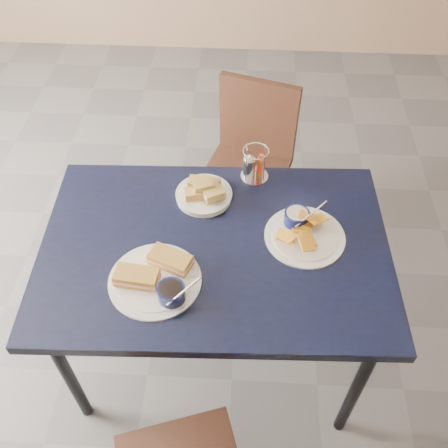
# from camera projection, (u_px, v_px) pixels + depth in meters

# --- Properties ---
(ground) EXTENTS (6.00, 6.00, 0.00)m
(ground) POSITION_uv_depth(u_px,v_px,m) (235.00, 318.00, 2.41)
(ground) COLOR #515156
(ground) RESTS_ON ground
(dining_table) EXTENTS (1.25, 0.85, 0.75)m
(dining_table) POSITION_uv_depth(u_px,v_px,m) (215.00, 257.00, 1.79)
(dining_table) COLOR black
(dining_table) RESTS_ON ground
(chair_far) EXTENTS (0.48, 0.48, 0.83)m
(chair_far) POSITION_uv_depth(u_px,v_px,m) (247.00, 151.00, 2.49)
(chair_far) COLOR black
(chair_far) RESTS_ON ground
(sandwich_plate) EXTENTS (0.32, 0.31, 0.12)m
(sandwich_plate) POSITION_uv_depth(u_px,v_px,m) (157.00, 277.00, 1.62)
(sandwich_plate) COLOR white
(sandwich_plate) RESTS_ON dining_table
(plantain_plate) EXTENTS (0.29, 0.29, 0.12)m
(plantain_plate) POSITION_uv_depth(u_px,v_px,m) (302.00, 229.00, 1.76)
(plantain_plate) COLOR white
(plantain_plate) RESTS_ON dining_table
(bread_basket) EXTENTS (0.21, 0.21, 0.08)m
(bread_basket) POSITION_uv_depth(u_px,v_px,m) (204.00, 193.00, 1.87)
(bread_basket) COLOR white
(bread_basket) RESTS_ON dining_table
(condiment_caddy) EXTENTS (0.11, 0.11, 0.14)m
(condiment_caddy) POSITION_uv_depth(u_px,v_px,m) (254.00, 166.00, 1.93)
(condiment_caddy) COLOR silver
(condiment_caddy) RESTS_ON dining_table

